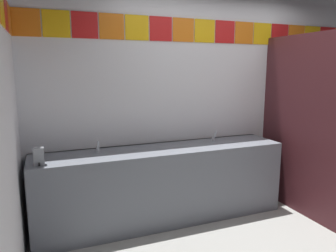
% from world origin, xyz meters
% --- Properties ---
extents(wall_back, '(4.37, 0.09, 2.64)m').
position_xyz_m(wall_back, '(0.00, 1.47, 1.33)').
color(wall_back, silver).
rests_on(wall_back, ground_plane).
extents(vanity_counter, '(2.74, 0.57, 0.82)m').
position_xyz_m(vanity_counter, '(-0.77, 1.14, 0.42)').
color(vanity_counter, slate).
rests_on(vanity_counter, ground_plane).
extents(faucet_left, '(0.04, 0.10, 0.14)m').
position_xyz_m(faucet_left, '(-1.45, 1.23, 0.88)').
color(faucet_left, silver).
rests_on(faucet_left, vanity_counter).
extents(faucet_right, '(0.04, 0.10, 0.14)m').
position_xyz_m(faucet_right, '(-0.08, 1.23, 0.88)').
color(faucet_right, silver).
rests_on(faucet_right, vanity_counter).
extents(soap_dispenser, '(0.09, 0.09, 0.16)m').
position_xyz_m(soap_dispenser, '(-2.01, 0.98, 0.90)').
color(soap_dispenser, gray).
rests_on(soap_dispenser, vanity_counter).
extents(toilet, '(0.39, 0.49, 0.74)m').
position_xyz_m(toilet, '(1.36, 1.02, 0.30)').
color(toilet, white).
rests_on(toilet, ground_plane).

